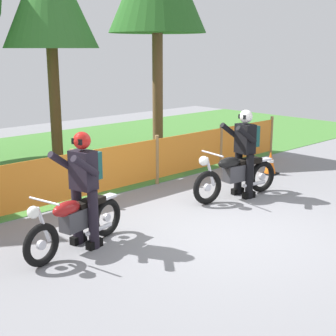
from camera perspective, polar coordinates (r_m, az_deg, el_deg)
name	(u,v)px	position (r m, az deg, el deg)	size (l,w,h in m)	color
ground	(225,231)	(7.81, 6.74, -7.36)	(24.00, 24.00, 0.02)	gray
grass_verge	(29,162)	(12.73, -16.06, 0.66)	(24.00, 7.38, 0.01)	#427A33
barrier_fence	(118,167)	(9.55, -5.91, 0.11)	(10.41, 0.08, 1.05)	#997547
motorcycle_lead	(236,174)	(9.33, 7.97, -0.76)	(2.02, 0.67, 0.96)	black
motorcycle_trailing	(76,221)	(7.01, -10.84, -6.19)	(1.87, 0.64, 0.89)	black
rider_lead	(245,148)	(9.37, 9.07, 2.31)	(0.73, 0.61, 1.69)	black
rider_trailing	(84,183)	(6.99, -9.85, -1.73)	(0.74, 0.63, 1.69)	black
traffic_cone	(270,163)	(11.30, 11.97, 0.58)	(0.32, 0.32, 0.53)	black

